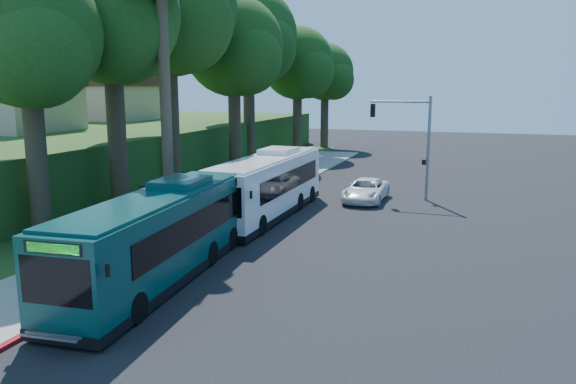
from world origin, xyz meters
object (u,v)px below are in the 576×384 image
(bus_shelter, at_px, (172,198))
(white_bus, at_px, (268,185))
(pickup, at_px, (366,190))
(teal_bus, at_px, (160,234))

(bus_shelter, distance_m, white_bus, 6.17)
(white_bus, xyz_separation_m, pickup, (4.72, 6.21, -1.13))
(bus_shelter, height_order, pickup, bus_shelter)
(teal_bus, height_order, pickup, teal_bus)
(bus_shelter, relative_size, teal_bus, 0.25)
(white_bus, bearing_deg, pickup, 52.99)
(bus_shelter, height_order, teal_bus, teal_bus)
(bus_shelter, bearing_deg, teal_bus, -62.91)
(teal_bus, bearing_deg, bus_shelter, 112.96)
(bus_shelter, relative_size, pickup, 0.59)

